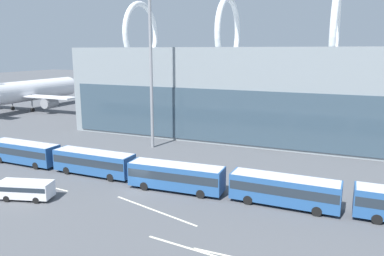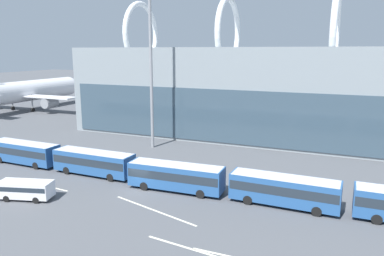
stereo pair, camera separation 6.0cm
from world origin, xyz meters
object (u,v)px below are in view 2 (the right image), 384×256
at_px(floodlight_mast, 150,15).
at_px(airliner_at_gate_near, 24,91).
at_px(shuttle_bus_4, 284,189).
at_px(service_van_foreground, 26,189).
at_px(shuttle_bus_1, 24,151).
at_px(shuttle_bus_2, 94,161).
at_px(airliner_at_gate_far, 242,101).
at_px(shuttle_bus_3, 176,175).

bearing_deg(floodlight_mast, airliner_at_gate_near, 157.53).
bearing_deg(floodlight_mast, shuttle_bus_4, -32.89).
height_order(shuttle_bus_4, service_van_foreground, shuttle_bus_4).
distance_m(shuttle_bus_1, floodlight_mast, 27.97).
xyz_separation_m(shuttle_bus_1, service_van_foreground, (10.66, -9.79, -0.63)).
height_order(shuttle_bus_1, floodlight_mast, floodlight_mast).
relative_size(shuttle_bus_2, shuttle_bus_4, 1.00).
bearing_deg(shuttle_bus_1, airliner_at_gate_near, 137.85).
xyz_separation_m(airliner_at_gate_far, floodlight_mast, (-8.51, -24.54, 16.16)).
relative_size(shuttle_bus_1, shuttle_bus_3, 0.99).
xyz_separation_m(airliner_at_gate_near, airliner_at_gate_far, (59.88, 3.30, 0.13)).
distance_m(shuttle_bus_3, floodlight_mast, 28.39).
xyz_separation_m(shuttle_bus_3, shuttle_bus_4, (12.34, 0.51, 0.00)).
xyz_separation_m(airliner_at_gate_far, shuttle_bus_4, (16.08, -40.44, -3.50)).
bearing_deg(shuttle_bus_4, service_van_foreground, -159.34).
xyz_separation_m(shuttle_bus_1, shuttle_bus_3, (24.67, -0.88, 0.00)).
bearing_deg(shuttle_bus_4, airliner_at_gate_near, 154.91).
xyz_separation_m(airliner_at_gate_near, shuttle_bus_2, (51.28, -36.84, -3.37)).
height_order(airliner_at_gate_near, airliner_at_gate_far, airliner_at_gate_far).
height_order(shuttle_bus_1, shuttle_bus_2, same).
bearing_deg(service_van_foreground, shuttle_bus_4, 3.57).
distance_m(airliner_at_gate_near, shuttle_bus_1, 53.67).
bearing_deg(shuttle_bus_3, airliner_at_gate_far, 92.56).
relative_size(airliner_at_gate_near, airliner_at_gate_far, 1.00).
xyz_separation_m(shuttle_bus_2, service_van_foreground, (-1.67, -9.73, -0.63)).
height_order(service_van_foreground, floodlight_mast, floodlight_mast).
xyz_separation_m(airliner_at_gate_near, shuttle_bus_1, (38.94, -36.78, -3.37)).
height_order(airliner_at_gate_near, floodlight_mast, floodlight_mast).
height_order(airliner_at_gate_far, shuttle_bus_1, airliner_at_gate_far).
height_order(shuttle_bus_3, shuttle_bus_4, same).
relative_size(airliner_at_gate_far, shuttle_bus_1, 3.46).
bearing_deg(airliner_at_gate_far, airliner_at_gate_near, 97.98).
bearing_deg(airliner_at_gate_near, shuttle_bus_2, -126.03).
bearing_deg(shuttle_bus_2, service_van_foreground, -99.28).
relative_size(airliner_at_gate_far, service_van_foreground, 6.33).
distance_m(airliner_at_gate_far, shuttle_bus_4, 43.66).
xyz_separation_m(shuttle_bus_1, shuttle_bus_4, (37.01, -0.37, 0.00)).
distance_m(airliner_at_gate_far, shuttle_bus_3, 41.27).
relative_size(airliner_at_gate_near, service_van_foreground, 6.34).
bearing_deg(floodlight_mast, airliner_at_gate_far, 70.88).
distance_m(shuttle_bus_1, shuttle_bus_3, 24.69).
distance_m(airliner_at_gate_far, shuttle_bus_2, 41.19).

